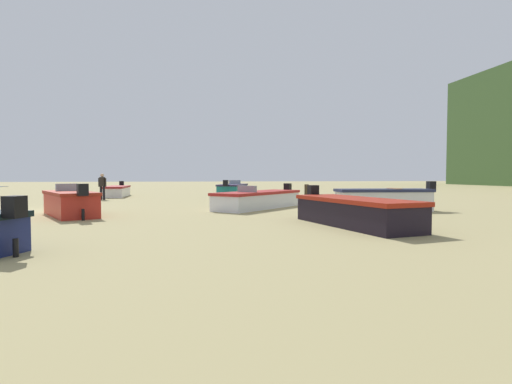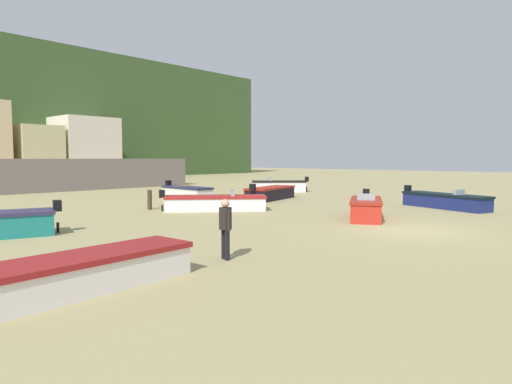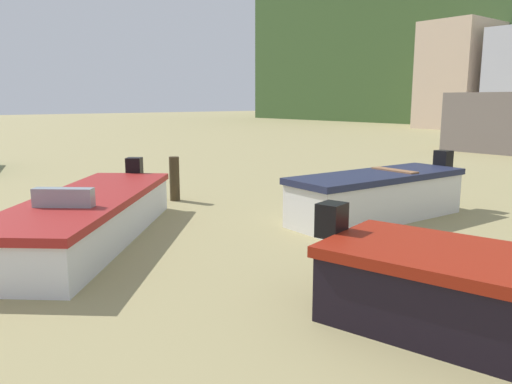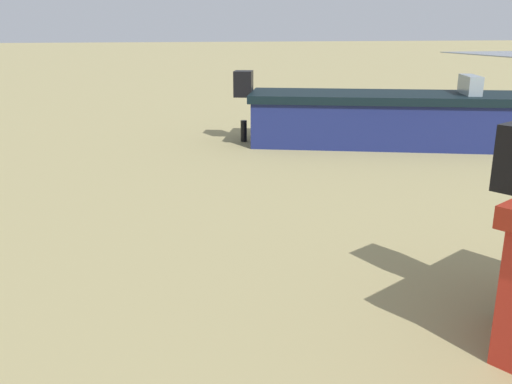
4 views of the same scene
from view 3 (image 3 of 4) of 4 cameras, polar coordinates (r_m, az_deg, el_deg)
The scene contains 4 objects.
townhouse_far_left at distance 45.80m, azimuth 22.31°, elevation 12.14°, with size 4.76×6.48×8.57m, color beige.
boat_white_0 at distance 8.82m, azimuth -18.56°, elevation -2.75°, with size 4.88×4.63×1.09m.
boat_white_7 at distance 10.11m, azimuth 13.78°, elevation -0.40°, with size 1.51×4.23×1.25m.
mooring_post_mid_beach at distance 11.83m, azimuth -9.29°, elevation 1.51°, with size 0.23×0.23×1.03m, color #3F3320.
Camera 3 is at (7.49, 7.18, 2.33)m, focal length 35.03 mm.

